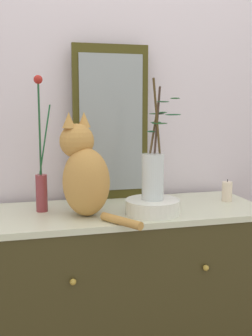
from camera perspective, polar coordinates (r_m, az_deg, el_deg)
The scene contains 8 objects.
wall_back at distance 2.06m, azimuth -2.23°, elevation 7.26°, with size 4.40×0.08×2.60m, color silver.
sideboard at distance 1.97m, azimuth 0.00°, elevation -18.47°, with size 1.21×0.50×0.90m.
mirror_leaning at distance 1.96m, azimuth -2.10°, elevation 6.18°, with size 0.36×0.03×0.72m.
cat_sitting at distance 1.68m, azimuth -5.74°, elevation -0.59°, with size 0.30×0.40×0.42m.
vase_slim_green at distance 1.77m, azimuth -11.60°, elevation -1.26°, with size 0.07×0.05×0.57m.
bowl_porcelain at distance 1.72m, azimuth 3.66°, elevation -5.34°, with size 0.22×0.22×0.06m, color white.
vase_glass_clear at distance 1.69m, azimuth 3.81°, elevation -0.35°, with size 0.15×0.19×0.49m.
candle_pillar at distance 2.00m, azimuth 13.75°, elevation -3.16°, with size 0.05×0.05×0.10m.
Camera 1 is at (-0.44, -1.70, 1.35)m, focal length 44.27 mm.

